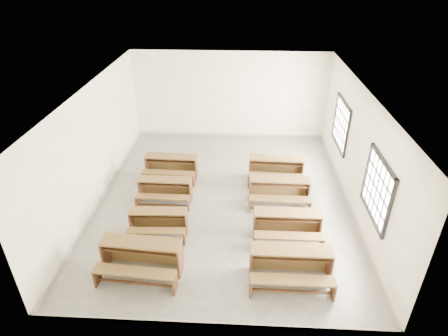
# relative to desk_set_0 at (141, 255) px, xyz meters

# --- Properties ---
(room) EXTENTS (8.50, 8.50, 3.20)m
(room) POSITION_rel_desk_set_0_xyz_m (1.71, 2.89, 1.69)
(room) COLOR gray
(room) RESTS_ON ground
(desk_set_0) EXTENTS (1.78, 1.02, 0.77)m
(desk_set_0) POSITION_rel_desk_set_0_xyz_m (0.00, 0.00, 0.00)
(desk_set_0) COLOR brown
(desk_set_0) RESTS_ON ground
(desk_set_1) EXTENTS (1.43, 0.78, 0.63)m
(desk_set_1) POSITION_rel_desk_set_0_xyz_m (0.09, 1.32, -0.08)
(desk_set_1) COLOR brown
(desk_set_1) RESTS_ON ground
(desk_set_2) EXTENTS (1.48, 0.78, 0.66)m
(desk_set_2) POSITION_rel_desk_set_0_xyz_m (-0.01, 2.74, -0.07)
(desk_set_2) COLOR brown
(desk_set_2) RESTS_ON ground
(desk_set_3) EXTENTS (1.62, 0.89, 0.71)m
(desk_set_3) POSITION_rel_desk_set_0_xyz_m (-0.06, 4.01, -0.03)
(desk_set_3) COLOR brown
(desk_set_3) RESTS_ON ground
(desk_set_4) EXTENTS (1.71, 0.89, 0.77)m
(desk_set_4) POSITION_rel_desk_set_0_xyz_m (3.18, -0.05, -0.00)
(desk_set_4) COLOR brown
(desk_set_4) RESTS_ON ground
(desk_set_5) EXTENTS (1.62, 0.84, 0.73)m
(desk_set_5) POSITION_rel_desk_set_0_xyz_m (3.23, 1.29, -0.03)
(desk_set_5) COLOR brown
(desk_set_5) RESTS_ON ground
(desk_set_6) EXTENTS (1.66, 0.87, 0.74)m
(desk_set_6) POSITION_rel_desk_set_0_xyz_m (3.16, 2.80, -0.02)
(desk_set_6) COLOR brown
(desk_set_6) RESTS_ON ground
(desk_set_7) EXTENTS (1.67, 0.92, 0.73)m
(desk_set_7) POSITION_rel_desk_set_0_xyz_m (3.15, 4.01, -0.02)
(desk_set_7) COLOR brown
(desk_set_7) RESTS_ON ground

